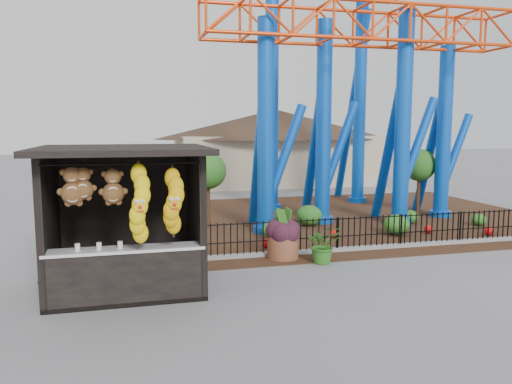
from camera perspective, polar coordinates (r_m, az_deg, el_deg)
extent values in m
plane|color=slate|center=(10.85, 1.91, -11.55)|extent=(120.00, 120.00, 0.00)
cube|color=#331E11|center=(19.45, 6.66, -3.04)|extent=(18.00, 12.00, 0.02)
cube|color=gray|center=(14.98, 13.54, -6.16)|extent=(18.00, 0.18, 0.12)
cube|color=black|center=(11.58, -14.48, -10.29)|extent=(3.20, 2.60, 0.10)
cube|color=black|center=(12.45, -14.70, -2.18)|extent=(3.20, 0.12, 3.00)
cube|color=black|center=(11.35, -22.53, -3.43)|extent=(0.12, 2.60, 3.00)
cube|color=black|center=(11.32, -6.90, -2.94)|extent=(0.12, 2.60, 3.00)
cube|color=black|center=(10.81, -15.00, 4.70)|extent=(3.50, 3.40, 0.12)
cube|color=black|center=(10.16, -23.45, -4.71)|extent=(0.14, 0.14, 3.00)
cube|color=black|center=(10.12, -6.05, -4.17)|extent=(0.14, 0.14, 3.00)
cube|color=black|center=(10.43, -14.58, -9.40)|extent=(3.00, 0.50, 1.10)
cube|color=silver|center=(10.28, -14.68, -6.36)|extent=(3.10, 0.55, 0.06)
cylinder|color=black|center=(9.62, -15.03, 3.14)|extent=(2.90, 0.04, 0.04)
cylinder|color=blue|center=(16.44, 1.13, 7.34)|extent=(0.56, 0.56, 7.00)
cylinder|color=blue|center=(16.79, 1.11, -4.27)|extent=(0.84, 0.84, 0.24)
cylinder|color=blue|center=(18.38, 7.73, 7.75)|extent=(0.56, 0.56, 7.30)
cylinder|color=blue|center=(18.69, 7.54, -3.13)|extent=(0.84, 0.84, 0.24)
cylinder|color=blue|center=(18.41, 16.46, 7.83)|extent=(0.56, 0.56, 7.50)
cylinder|color=blue|center=(18.73, 16.05, -3.34)|extent=(0.84, 0.84, 0.24)
cylinder|color=blue|center=(20.78, 20.68, 6.34)|extent=(0.56, 0.56, 6.60)
cylinder|color=blue|center=(21.05, 20.29, -2.34)|extent=(0.84, 0.84, 0.24)
cylinder|color=blue|center=(21.21, 1.82, 10.74)|extent=(0.56, 0.56, 9.50)
cylinder|color=blue|center=(21.45, 1.77, -1.70)|extent=(0.84, 0.84, 0.24)
cylinder|color=blue|center=(23.80, 11.82, 11.44)|extent=(0.56, 0.56, 10.50)
cylinder|color=blue|center=(23.98, 11.49, -0.88)|extent=(0.84, 0.84, 0.24)
cylinder|color=blue|center=(17.33, 0.33, 4.45)|extent=(0.36, 2.21, 5.85)
cylinder|color=blue|center=(16.96, 3.14, 3.78)|extent=(1.62, 0.32, 3.73)
cylinder|color=blue|center=(19.23, 6.67, 5.03)|extent=(0.36, 2.29, 6.10)
cylinder|color=blue|center=(18.95, 9.30, 4.40)|extent=(1.67, 0.32, 3.88)
cylinder|color=blue|center=(19.21, 14.98, 5.05)|extent=(0.36, 2.34, 6.26)
cylinder|color=blue|center=(19.05, 17.69, 4.37)|extent=(1.71, 0.32, 3.99)
cylinder|color=blue|center=(21.55, 19.21, 4.23)|extent=(0.36, 2.10, 5.53)
cylinder|color=blue|center=(21.46, 21.64, 3.66)|extent=(1.54, 0.32, 3.52)
cylinder|color=brown|center=(13.54, 3.09, -6.28)|extent=(0.89, 0.89, 0.64)
ellipsoid|color=#311320|center=(13.40, 3.11, -3.62)|extent=(0.70, 0.70, 0.64)
imported|color=#1B5118|center=(13.16, 7.66, -5.95)|extent=(1.03, 0.94, 0.99)
ellipsoid|color=#285F1C|center=(15.64, 2.09, -4.38)|extent=(0.77, 0.77, 0.62)
ellipsoid|color=#285F1C|center=(16.98, 15.77, -3.62)|extent=(0.84, 0.84, 0.67)
ellipsoid|color=#285F1C|center=(19.12, 17.11, -2.72)|extent=(0.62, 0.62, 0.50)
ellipsoid|color=#285F1C|center=(17.97, 6.09, -2.68)|extent=(0.92, 0.92, 0.74)
ellipsoid|color=#285F1C|center=(19.64, 24.11, -2.90)|extent=(0.52, 0.52, 0.42)
sphere|color=red|center=(14.65, 1.29, -5.87)|extent=(0.28, 0.28, 0.28)
sphere|color=red|center=(16.14, 8.92, -4.71)|extent=(0.28, 0.28, 0.28)
sphere|color=red|center=(17.57, 19.11, -4.04)|extent=(0.28, 0.28, 0.28)
sphere|color=red|center=(17.99, 25.06, -4.08)|extent=(0.28, 0.28, 0.28)
cube|color=#BFAD8C|center=(31.20, 2.25, 3.71)|extent=(12.00, 6.00, 3.00)
cone|color=#332319|center=(31.14, 2.27, 8.12)|extent=(15.00, 15.00, 1.80)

